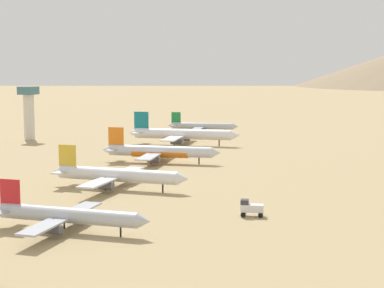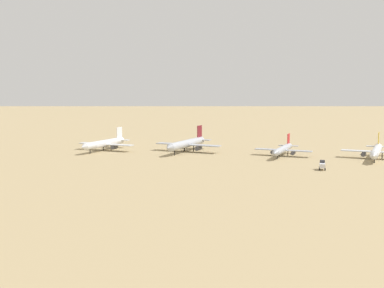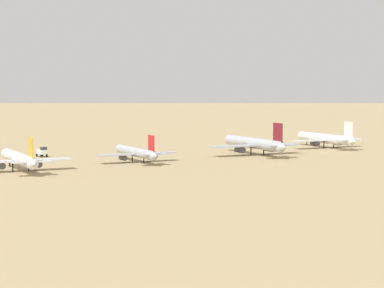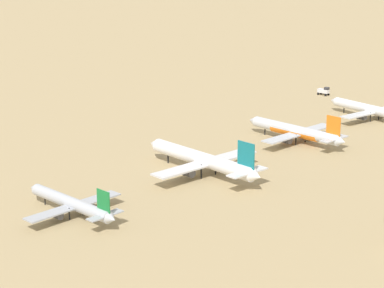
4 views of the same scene
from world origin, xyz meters
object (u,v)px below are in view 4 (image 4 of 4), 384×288
(service_truck, at_px, (324,91))
(parked_jet_6, at_px, (72,204))
(parked_jet_4, at_px, (296,131))
(parked_jet_5, at_px, (203,160))
(parked_jet_3, at_px, (371,110))

(service_truck, bearing_deg, parked_jet_6, 113.49)
(parked_jet_6, xyz_separation_m, service_truck, (69.76, -160.54, -1.42))
(parked_jet_4, distance_m, parked_jet_5, 49.28)
(parked_jet_3, height_order, parked_jet_5, parked_jet_5)
(parked_jet_5, bearing_deg, parked_jet_3, -79.20)
(parked_jet_4, relative_size, service_truck, 7.68)
(parked_jet_5, height_order, service_truck, parked_jet_5)
(parked_jet_4, relative_size, parked_jet_5, 0.87)
(parked_jet_5, bearing_deg, service_truck, -61.22)
(service_truck, bearing_deg, parked_jet_4, 128.54)
(parked_jet_3, bearing_deg, service_truck, -21.37)
(parked_jet_5, relative_size, service_truck, 8.79)
(parked_jet_5, xyz_separation_m, parked_jet_6, (-8.26, 48.61, -1.26))
(parked_jet_5, xyz_separation_m, service_truck, (61.50, -111.93, -2.68))
(parked_jet_4, xyz_separation_m, parked_jet_6, (-18.92, 96.71, -0.62))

